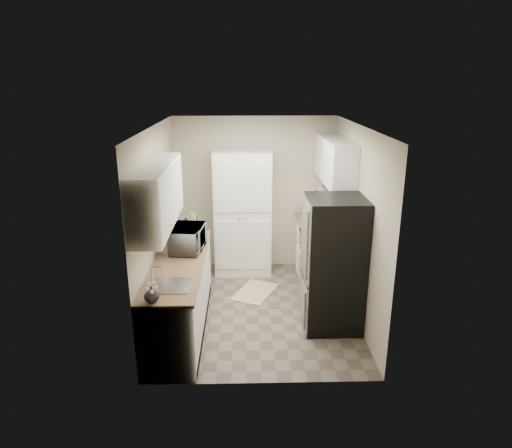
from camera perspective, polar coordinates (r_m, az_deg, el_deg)
name	(u,v)px	position (r m, az deg, el deg)	size (l,w,h in m)	color
ground	(258,309)	(6.44, 0.19, -10.61)	(3.20, 3.20, 0.00)	#665B4C
room_shell	(256,196)	(5.83, 0.03, 3.51)	(2.64, 3.24, 2.52)	#B9B095
pantry_cabinet	(243,213)	(7.27, -1.68, 1.33)	(0.90, 0.55, 2.00)	white
base_cabinet_left	(180,296)	(5.91, -9.43, -8.84)	(0.60, 2.30, 0.88)	white
countertop_left	(178,262)	(5.72, -9.67, -4.72)	(0.63, 2.33, 0.04)	#846647
base_cabinet_right	(317,248)	(7.43, 7.59, -3.03)	(0.60, 0.80, 0.88)	white
countertop_right	(318,221)	(7.28, 7.74, 0.35)	(0.63, 0.83, 0.04)	#846647
electric_range	(324,266)	(6.68, 8.52, -5.18)	(0.71, 0.78, 1.13)	#B7B7BC
refrigerator	(334,264)	(5.81, 9.67, -4.91)	(0.70, 0.72, 1.70)	#B7B7BC
microwave	(188,239)	(5.98, -8.55, -1.81)	(0.57, 0.39, 0.32)	#B9BABE
wine_bottle	(186,229)	(6.46, -8.71, -0.57)	(0.07, 0.07, 0.26)	black
flower_vase	(151,294)	(4.74, -12.93, -8.56)	(0.16, 0.16, 0.16)	beige
cutting_board	(196,222)	(6.70, -7.46, 0.26)	(0.02, 0.22, 0.28)	green
toaster_oven	(314,213)	(7.27, 7.26, 1.43)	(0.31, 0.39, 0.22)	silver
fruit_basket	(314,202)	(7.24, 7.27, 2.71)	(0.24, 0.24, 0.10)	#D65617
kitchen_mat	(255,292)	(6.91, -0.14, -8.47)	(0.47, 0.76, 0.01)	#CDBE83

